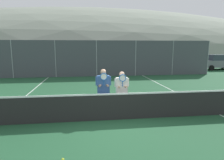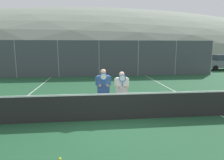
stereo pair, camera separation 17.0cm
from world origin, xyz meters
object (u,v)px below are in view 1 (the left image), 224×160
(player_center_left, at_px, (122,89))
(car_far_left, at_px, (38,64))
(car_right_of_center, at_px, (177,62))
(tennis_ball_on_court, at_px, (63,160))
(car_left_of_center, at_px, (84,64))
(car_center, at_px, (131,63))
(player_leftmost, at_px, (103,88))
(car_far_right, at_px, (218,62))

(player_center_left, distance_m, car_far_left, 15.09)
(car_right_of_center, relative_size, tennis_ball_on_court, 66.52)
(player_center_left, xyz_separation_m, car_right_of_center, (8.79, 13.78, -0.09))
(car_left_of_center, xyz_separation_m, car_right_of_center, (10.36, 0.39, 0.01))
(car_far_left, xyz_separation_m, car_center, (9.76, 0.06, 0.00))
(player_center_left, xyz_separation_m, car_left_of_center, (-1.57, 13.39, -0.10))
(player_leftmost, xyz_separation_m, car_far_right, (14.54, 13.81, -0.18))
(player_leftmost, xyz_separation_m, player_center_left, (0.72, 0.01, -0.07))
(player_leftmost, height_order, car_far_left, player_leftmost)
(player_center_left, height_order, car_far_right, car_far_right)
(player_center_left, distance_m, car_far_right, 19.53)
(car_far_left, relative_size, car_right_of_center, 0.88)
(car_center, xyz_separation_m, tennis_ball_on_court, (-5.45, -16.90, -0.82))
(player_leftmost, height_order, car_center, player_leftmost)
(player_leftmost, distance_m, player_center_left, 0.72)
(car_far_left, relative_size, car_far_right, 0.96)
(car_far_left, relative_size, car_center, 0.84)
(player_leftmost, relative_size, car_left_of_center, 0.44)
(car_far_left, xyz_separation_m, car_left_of_center, (4.69, -0.33, 0.04))
(player_center_left, xyz_separation_m, car_far_left, (-6.26, 13.72, -0.14))
(car_right_of_center, bearing_deg, player_center_left, -122.53)
(player_leftmost, relative_size, player_center_left, 1.06)
(car_left_of_center, distance_m, tennis_ball_on_court, 16.53)
(player_center_left, height_order, car_far_left, player_center_left)
(car_far_left, height_order, car_left_of_center, car_left_of_center)
(car_center, bearing_deg, car_right_of_center, -0.05)
(player_center_left, relative_size, car_far_left, 0.42)
(car_center, height_order, car_right_of_center, car_right_of_center)
(player_center_left, relative_size, tennis_ball_on_court, 24.89)
(tennis_ball_on_court, bearing_deg, player_center_left, 57.78)
(player_center_left, height_order, car_center, player_center_left)
(car_center, bearing_deg, player_center_left, -104.22)
(car_center, bearing_deg, player_leftmost, -106.99)
(car_far_left, bearing_deg, player_leftmost, -68.02)
(car_center, bearing_deg, car_far_left, -179.63)
(player_leftmost, height_order, car_left_of_center, player_leftmost)
(car_far_right, xyz_separation_m, tennis_ball_on_court, (-15.77, -16.91, -0.85))
(player_leftmost, bearing_deg, car_left_of_center, 93.62)
(player_center_left, distance_m, car_left_of_center, 13.48)
(car_center, height_order, tennis_ball_on_court, car_center)
(car_center, relative_size, tennis_ball_on_court, 69.67)
(car_far_left, height_order, car_center, same)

